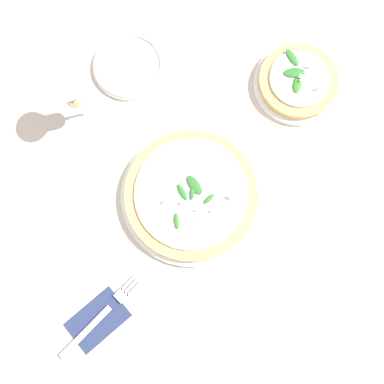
# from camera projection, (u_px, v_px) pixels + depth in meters

# --- Properties ---
(ground_plane) EXTENTS (6.00, 6.00, 0.00)m
(ground_plane) POSITION_uv_depth(u_px,v_px,m) (178.00, 189.00, 0.97)
(ground_plane) COLOR beige
(pizza_arugula_main) EXTENTS (0.30, 0.30, 0.05)m
(pizza_arugula_main) POSITION_uv_depth(u_px,v_px,m) (192.00, 193.00, 0.95)
(pizza_arugula_main) COLOR white
(pizza_arugula_main) RESTS_ON ground_plane
(pizza_personal_side) EXTENTS (0.20, 0.20, 0.05)m
(pizza_personal_side) POSITION_uv_depth(u_px,v_px,m) (298.00, 82.00, 1.00)
(pizza_personal_side) COLOR white
(pizza_personal_side) RESTS_ON ground_plane
(wine_glass) EXTENTS (0.07, 0.07, 0.16)m
(wine_glass) POSITION_uv_depth(u_px,v_px,m) (72.00, 94.00, 0.89)
(wine_glass) COLOR white
(wine_glass) RESTS_ON ground_plane
(napkin) EXTENTS (0.14, 0.11, 0.01)m
(napkin) POSITION_uv_depth(u_px,v_px,m) (98.00, 320.00, 0.91)
(napkin) COLOR navy
(napkin) RESTS_ON ground_plane
(fork) EXTENTS (0.21, 0.07, 0.00)m
(fork) POSITION_uv_depth(u_px,v_px,m) (100.00, 317.00, 0.91)
(fork) COLOR silver
(fork) RESTS_ON ground_plane
(side_plate_white) EXTENTS (0.16, 0.16, 0.02)m
(side_plate_white) POSITION_uv_depth(u_px,v_px,m) (129.00, 66.00, 1.02)
(side_plate_white) COLOR white
(side_plate_white) RESTS_ON ground_plane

